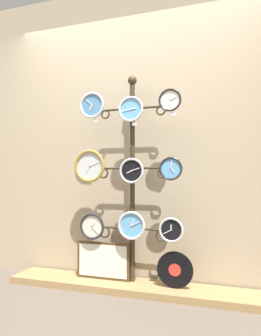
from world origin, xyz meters
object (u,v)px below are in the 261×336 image
clock_middle_center (132,171)px  clock_middle_right (171,169)px  clock_bottom_right (171,230)px  clock_top_left (92,105)px  vinyl_record (175,270)px  clock_bottom_left (92,226)px  display_stand (132,213)px  clock_top_center (131,109)px  clock_middle_left (90,166)px  clock_top_right (170,100)px  clock_bottom_center (132,225)px  picture_frame (103,261)px

clock_middle_center → clock_middle_right: bearing=-1.0°
clock_bottom_right → clock_top_left: bearing=177.8°
clock_top_left → clock_middle_right: clock_top_left is taller
vinyl_record → clock_bottom_left: bearing=-180.0°
clock_bottom_left → vinyl_record: clock_bottom_left is taller
display_stand → clock_bottom_right: size_ratio=9.16×
clock_top_left → clock_bottom_right: size_ratio=1.17×
clock_top_center → clock_middle_left: bearing=-179.2°
display_stand → clock_top_right: 1.02m
clock_bottom_right → clock_bottom_left: bearing=177.4°
clock_bottom_center → picture_frame: size_ratio=0.48×
clock_middle_left → clock_bottom_right: size_ratio=1.44×
clock_bottom_center → vinyl_record: size_ratio=0.81×
clock_bottom_right → clock_middle_left: bearing=178.4°
clock_middle_left → clock_bottom_left: clock_middle_left is taller
clock_middle_left → clock_bottom_center: clock_middle_left is taller
clock_middle_center → clock_middle_right: clock_middle_right is taller
clock_middle_center → clock_bottom_left: clock_middle_center is taller
clock_top_center → clock_bottom_left: clock_top_center is taller
clock_top_right → clock_middle_right: 0.56m
clock_middle_left → vinyl_record: size_ratio=0.98×
clock_bottom_right → vinyl_record: clock_bottom_right is taller
clock_top_left → vinyl_record: 1.59m
picture_frame → clock_bottom_left: bearing=-155.7°
clock_top_right → clock_bottom_left: clock_top_right is taller
display_stand → clock_middle_right: (0.37, -0.10, 0.38)m
clock_middle_center → clock_bottom_right: bearing=-2.0°
clock_middle_left → clock_middle_right: (0.74, -0.02, -0.03)m
clock_top_left → clock_middle_center: clock_top_left is taller
display_stand → clock_middle_left: display_stand is taller
clock_middle_left → picture_frame: clock_middle_left is taller
clock_top_left → clock_top_center: clock_top_left is taller
clock_middle_left → clock_bottom_center: 0.65m
clock_top_center → clock_middle_left: (-0.39, -0.01, -0.49)m
clock_top_left → clock_bottom_right: 1.30m
clock_top_right → clock_bottom_left: bearing=177.5°
clock_bottom_right → clock_top_right: bearing=169.2°
display_stand → clock_bottom_left: size_ratio=7.91×
clock_middle_left → clock_bottom_left: (0.02, 0.01, -0.54)m
clock_middle_center → clock_top_right: bearing=-1.8°
clock_middle_right → clock_middle_left: bearing=178.8°
clock_middle_left → clock_middle_right: clock_middle_left is taller
clock_middle_left → clock_top_left: bearing=19.3°
clock_top_right → clock_middle_right: size_ratio=0.99×
clock_middle_right → clock_bottom_left: bearing=177.9°
clock_top_left → clock_middle_center: (0.38, -0.02, -0.59)m
clock_top_center → clock_middle_center: clock_top_center is taller
clock_middle_right → vinyl_record: (0.02, 0.03, -0.83)m
clock_top_left → clock_bottom_center: size_ratio=0.98×
vinyl_record → display_stand: bearing=169.2°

